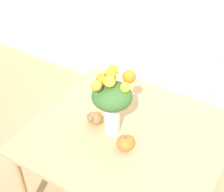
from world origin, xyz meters
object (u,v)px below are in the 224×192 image
at_px(pumpkin, 126,143).
at_px(dining_chair_near_window, 186,94).
at_px(turkey_figurine, 96,117).
at_px(flower_vase, 112,98).

bearing_deg(pumpkin, dining_chair_near_window, 87.36).
height_order(turkey_figurine, dining_chair_near_window, dining_chair_near_window).
bearing_deg(flower_vase, pumpkin, -30.45).
bearing_deg(dining_chair_near_window, flower_vase, -96.59).
height_order(pumpkin, dining_chair_near_window, dining_chair_near_window).
distance_m(pumpkin, turkey_figurine, 0.31).
distance_m(flower_vase, pumpkin, 0.29).
relative_size(flower_vase, turkey_figurine, 3.14).
xyz_separation_m(flower_vase, pumpkin, (0.15, -0.09, -0.23)).
bearing_deg(dining_chair_near_window, pumpkin, -87.26).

